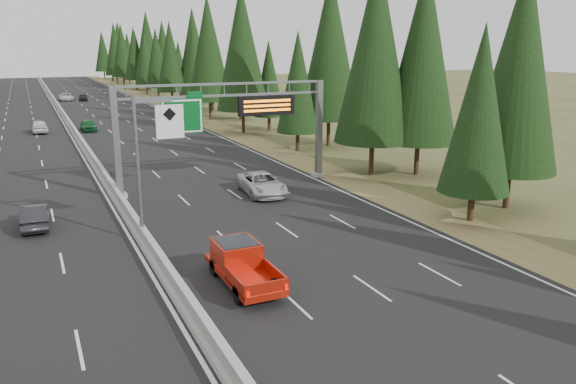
# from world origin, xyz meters

# --- Properties ---
(road) EXTENTS (32.00, 260.00, 0.08)m
(road) POSITION_xyz_m (0.00, 80.00, 0.04)
(road) COLOR black
(road) RESTS_ON ground
(shoulder_right) EXTENTS (3.60, 260.00, 0.06)m
(shoulder_right) POSITION_xyz_m (17.80, 80.00, 0.03)
(shoulder_right) COLOR olive
(shoulder_right) RESTS_ON ground
(median_barrier) EXTENTS (0.70, 260.00, 0.85)m
(median_barrier) POSITION_xyz_m (0.00, 80.00, 0.41)
(median_barrier) COLOR gray
(median_barrier) RESTS_ON road
(sign_gantry) EXTENTS (16.75, 0.98, 7.80)m
(sign_gantry) POSITION_xyz_m (8.92, 34.88, 5.27)
(sign_gantry) COLOR slate
(sign_gantry) RESTS_ON road
(hov_sign_pole) EXTENTS (2.80, 0.50, 8.00)m
(hov_sign_pole) POSITION_xyz_m (0.58, 24.97, 4.72)
(hov_sign_pole) COLOR slate
(hov_sign_pole) RESTS_ON road
(tree_row_right) EXTENTS (12.20, 243.31, 18.82)m
(tree_row_right) POSITION_xyz_m (22.12, 83.27, 9.16)
(tree_row_right) COLOR black
(tree_row_right) RESTS_ON ground
(silver_minivan) EXTENTS (2.97, 5.72, 1.54)m
(silver_minivan) POSITION_xyz_m (9.81, 31.71, 0.85)
(silver_minivan) COLOR #BBBABF
(silver_minivan) RESTS_ON road
(red_pickup) EXTENTS (1.97, 5.51, 1.80)m
(red_pickup) POSITION_xyz_m (2.98, 17.68, 1.07)
(red_pickup) COLOR black
(red_pickup) RESTS_ON road
(car_ahead_green) EXTENTS (1.82, 4.28, 1.44)m
(car_ahead_green) POSITION_xyz_m (1.85, 70.09, 0.80)
(car_ahead_green) COLOR #125124
(car_ahead_green) RESTS_ON road
(car_ahead_dkred) EXTENTS (1.40, 3.97, 1.31)m
(car_ahead_dkred) POSITION_xyz_m (14.50, 79.66, 0.73)
(car_ahead_dkred) COLOR maroon
(car_ahead_dkred) RESTS_ON road
(car_ahead_dkgrey) EXTENTS (2.20, 5.01, 1.43)m
(car_ahead_dkgrey) POSITION_xyz_m (14.00, 75.70, 0.80)
(car_ahead_dkgrey) COLOR black
(car_ahead_dkgrey) RESTS_ON road
(car_ahead_white) EXTENTS (2.41, 5.16, 1.43)m
(car_ahead_white) POSITION_xyz_m (2.29, 115.43, 0.79)
(car_ahead_white) COLOR silver
(car_ahead_white) RESTS_ON road
(car_ahead_far) EXTENTS (1.91, 4.13, 1.37)m
(car_ahead_far) POSITION_xyz_m (5.39, 113.56, 0.77)
(car_ahead_far) COLOR black
(car_ahead_far) RESTS_ON road
(car_onc_near) EXTENTS (1.61, 4.29, 1.40)m
(car_onc_near) POSITION_xyz_m (-5.27, 30.16, 0.78)
(car_onc_near) COLOR black
(car_onc_near) RESTS_ON road
(car_onc_white) EXTENTS (2.13, 4.82, 1.61)m
(car_onc_white) POSITION_xyz_m (-3.84, 70.93, 0.89)
(car_onc_white) COLOR silver
(car_onc_white) RESTS_ON road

